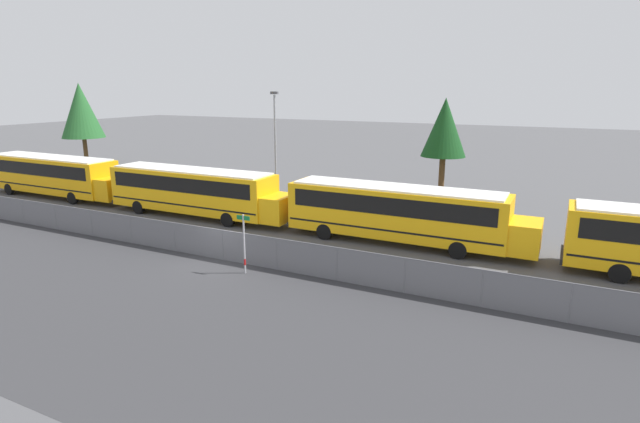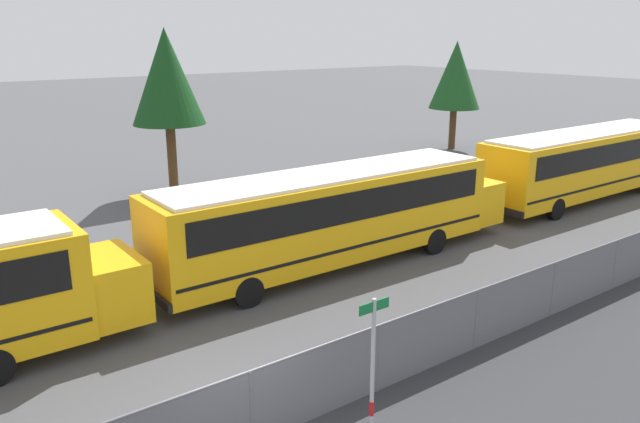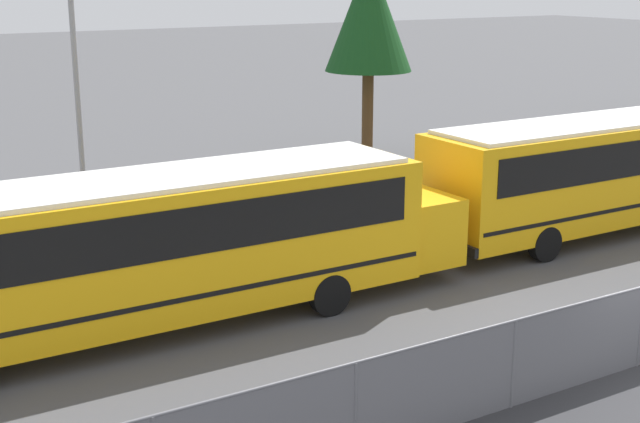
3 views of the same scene
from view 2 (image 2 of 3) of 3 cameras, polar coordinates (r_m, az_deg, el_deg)
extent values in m
cube|color=#9EA0A5|center=(12.07, -6.33, -17.50)|extent=(68.43, 0.03, 1.55)
cube|color=slate|center=(12.06, -6.30, -17.53)|extent=(68.43, 0.01, 1.55)
cylinder|color=slate|center=(11.66, -6.45, -14.33)|extent=(68.43, 0.05, 0.05)
cylinder|color=slate|center=(12.07, -6.33, -17.50)|extent=(0.07, 0.07, 1.55)
cylinder|color=slate|center=(13.63, 5.35, -13.23)|extent=(0.07, 0.07, 1.55)
cylinder|color=slate|center=(15.66, 14.03, -9.60)|extent=(0.07, 0.07, 1.55)
cylinder|color=slate|center=(18.00, 20.46, -6.70)|extent=(0.07, 0.07, 1.55)
cylinder|color=slate|center=(20.55, 25.31, -4.44)|extent=(0.07, 0.07, 1.55)
cube|color=#EDA80F|center=(16.88, -18.71, -6.35)|extent=(1.44, 2.37, 1.57)
cube|color=#EDA80F|center=(20.07, 0.82, -0.33)|extent=(12.01, 2.58, 2.62)
cube|color=black|center=(19.92, 0.83, 1.26)|extent=(11.05, 2.62, 0.94)
cube|color=black|center=(20.29, 0.81, -2.32)|extent=(11.77, 2.61, 0.10)
cube|color=#EDA80F|center=(24.71, 13.35, 1.12)|extent=(1.44, 2.37, 1.57)
cube|color=black|center=(17.70, -15.16, -7.21)|extent=(0.12, 2.58, 0.24)
cube|color=silver|center=(19.73, 0.84, 3.45)|extent=(11.41, 2.32, 0.10)
cylinder|color=black|center=(23.60, 6.31, -1.22)|extent=(0.91, 0.28, 0.91)
cylinder|color=black|center=(22.03, 10.42, -2.66)|extent=(0.91, 0.28, 0.91)
cylinder|color=black|center=(19.60, -10.05, -5.04)|extent=(0.91, 0.28, 0.91)
cylinder|color=black|center=(17.67, -6.62, -7.30)|extent=(0.91, 0.28, 0.91)
cube|color=#EDA80F|center=(30.76, 23.02, 4.17)|extent=(12.01, 2.58, 2.62)
cube|color=black|center=(30.66, 23.14, 5.22)|extent=(11.05, 2.62, 0.94)
cube|color=black|center=(30.91, 22.88, 2.84)|extent=(11.77, 2.61, 0.10)
cube|color=black|center=(26.10, 15.83, 0.29)|extent=(0.12, 2.58, 0.24)
cube|color=silver|center=(30.54, 23.30, 6.66)|extent=(11.41, 2.32, 0.10)
cylinder|color=black|center=(34.76, 24.34, 3.05)|extent=(0.91, 0.28, 0.91)
cylinder|color=black|center=(28.63, 16.87, 1.26)|extent=(0.91, 0.28, 0.91)
cylinder|color=black|center=(27.35, 20.76, 0.23)|extent=(0.91, 0.28, 0.91)
cylinder|color=#B7B7BC|center=(12.01, 4.83, -14.09)|extent=(0.08, 0.08, 2.81)
cylinder|color=red|center=(12.46, 4.73, -17.49)|extent=(0.09, 0.09, 0.30)
cube|color=#147238|center=(11.44, 4.98, -8.64)|extent=(0.70, 0.02, 0.20)
cylinder|color=#51381E|center=(30.14, -13.35, 4.63)|extent=(0.44, 0.44, 3.35)
cone|color=#144219|center=(29.65, -13.83, 11.90)|extent=(3.32, 3.32, 4.31)
cylinder|color=#51381E|center=(42.28, 12.02, 7.42)|extent=(0.44, 0.44, 2.66)
cone|color=#194C1E|center=(41.92, 12.29, 12.10)|extent=(3.27, 3.27, 4.26)
camera|label=1|loc=(22.22, 82.22, 4.85)|focal=28.00mm
camera|label=3|loc=(8.02, -132.36, -13.93)|focal=50.00mm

